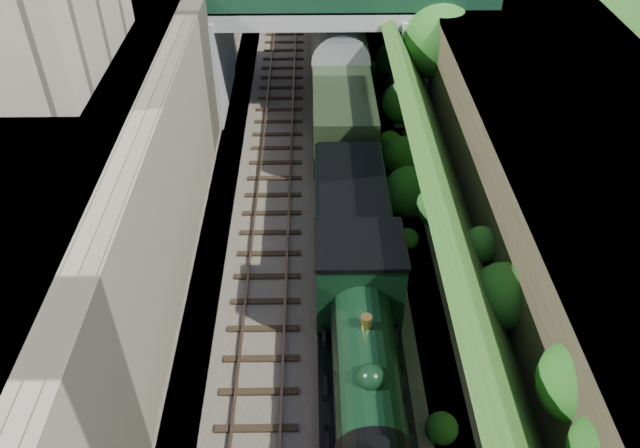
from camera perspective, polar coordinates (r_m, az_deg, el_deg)
The scene contains 13 objects.
trackbed at distance 31.87m, azimuth -0.27°, elevation 7.82°, with size 10.00×90.00×0.20m, color #473F38.
retaining_wall at distance 30.70m, azimuth -10.88°, elevation 13.04°, with size 1.00×90.00×7.00m, color #756B56.
street_plateau_left at distance 31.49m, azimuth -17.32°, elevation 12.64°, with size 6.00×90.00×7.00m, color #262628.
street_plateau_right at distance 31.95m, azimuth 17.43°, elevation 12.25°, with size 8.00×90.00×6.25m, color #262628.
embankment_slope at distance 31.08m, azimuth 8.92°, elevation 11.65°, with size 4.38×90.00×6.36m.
track_left at distance 31.84m, azimuth -3.91°, elevation 7.99°, with size 2.50×90.00×0.20m.
track_right at distance 31.83m, azimuth 1.91°, elevation 8.05°, with size 2.50×90.00×0.20m.
road_bridge at distance 33.71m, azimuth 1.31°, elevation 17.17°, with size 16.00×6.40×7.25m.
building_near at distance 24.40m, azimuth -24.26°, elevation 17.64°, with size 4.00×8.00×4.00m, color gray.
tree at distance 31.53m, azimuth 10.93°, elevation 16.03°, with size 3.60×3.80×6.60m.
locomotive at distance 18.80m, azimuth 4.04°, elevation -12.55°, with size 3.10×10.23×3.83m.
tender at distance 24.24m, azimuth 2.79°, elevation 0.78°, with size 2.70×6.00×3.05m.
coach_front at distance 34.82m, azimuth 1.67°, elevation 14.27°, with size 2.90×18.00×3.70m.
Camera 1 is at (-0.28, -7.28, 16.58)m, focal length 35.00 mm.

